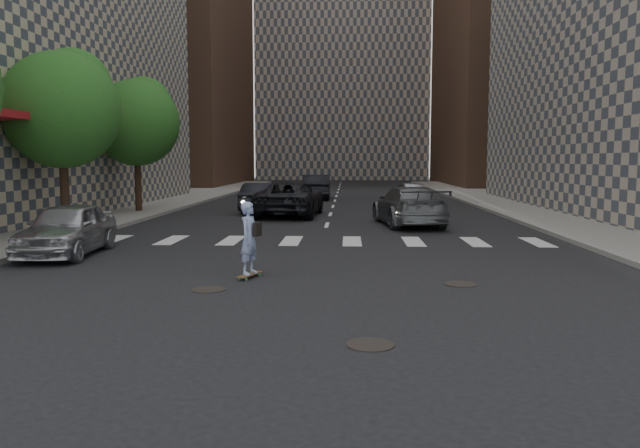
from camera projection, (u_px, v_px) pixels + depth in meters
The scene contains 17 objects.
ground at pixel (301, 304), 11.57m from camera, with size 160.00×160.00×0.00m, color black.
sidewalk_left at pixel (50, 210), 32.09m from camera, with size 13.00×80.00×0.15m, color gray.
sidewalk_right at pixel (624, 212), 30.78m from camera, with size 13.00×80.00×0.15m, color gray.
tower_right at pixel (537, 8), 63.44m from camera, with size 18.00×24.00×36.00m, color brown.
tower_center at pixel (343, 5), 86.57m from camera, with size 22.00×20.00×48.00m, color #ADA08E.
tree_b at pixel (64, 105), 22.58m from camera, with size 4.20×4.20×6.60m.
tree_c at pixel (138, 119), 30.53m from camera, with size 4.20×4.20×6.60m.
manhole_a at pixel (370, 345), 9.03m from camera, with size 0.70×0.70×0.02m, color black.
manhole_b at pixel (209, 289), 12.85m from camera, with size 0.70×0.70×0.02m, color black.
manhole_c at pixel (461, 284), 13.41m from camera, with size 0.70×0.70×0.02m, color black.
skateboarder at pixel (250, 238), 14.07m from camera, with size 0.57×0.89×1.73m.
silver_sedan at pixel (67, 229), 17.45m from camera, with size 1.76×4.37×1.49m, color #AEB0B5.
traffic_car_a at pixel (262, 198), 31.52m from camera, with size 1.58×4.54×1.49m, color black.
traffic_car_b at pixel (409, 206), 25.25m from camera, with size 2.24×5.52×1.60m, color #595C60.
traffic_car_c at pixel (290, 199), 29.46m from camera, with size 2.72×5.89×1.64m, color black.
traffic_car_d at pixel (410, 194), 35.47m from camera, with size 1.73×4.30×1.47m, color silver.
traffic_car_e at pixel (317, 187), 41.91m from camera, with size 1.75×5.02×1.65m, color black.
Camera 1 is at (0.87, -11.33, 2.69)m, focal length 35.00 mm.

